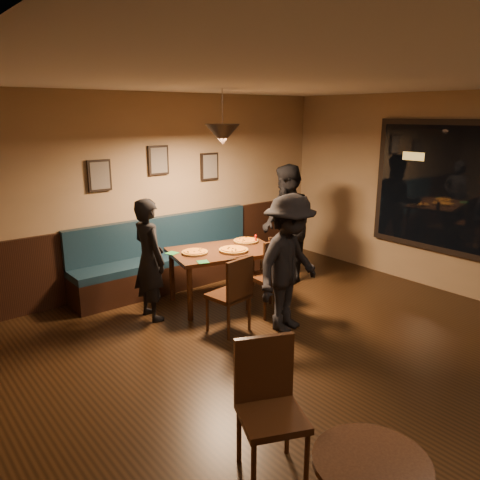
{
  "coord_description": "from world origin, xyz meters",
  "views": [
    {
      "loc": [
        -3.44,
        -2.68,
        2.5
      ],
      "look_at": [
        0.23,
        1.87,
        0.95
      ],
      "focal_mm": 35.71,
      "sensor_mm": 36.0,
      "label": 1
    }
  ],
  "objects_px": {
    "tabasco_bottle": "(256,238)",
    "cafe_chair_far": "(272,414)",
    "dining_table": "(224,276)",
    "chair_near_right": "(268,275)",
    "diner_right": "(287,224)",
    "booth_bench": "(171,254)",
    "diner_front": "(289,264)",
    "chair_near_left": "(228,294)",
    "soda_glass": "(271,243)",
    "diner_left": "(149,260)"
  },
  "relations": [
    {
      "from": "diner_left",
      "to": "cafe_chair_far",
      "type": "bearing_deg",
      "value": 167.97
    },
    {
      "from": "diner_front",
      "to": "cafe_chair_far",
      "type": "xyz_separation_m",
      "value": [
        -1.77,
        -1.65,
        -0.32
      ]
    },
    {
      "from": "chair_near_left",
      "to": "cafe_chair_far",
      "type": "xyz_separation_m",
      "value": [
        -1.2,
        -2.06,
        0.03
      ]
    },
    {
      "from": "diner_front",
      "to": "tabasco_bottle",
      "type": "bearing_deg",
      "value": 54.67
    },
    {
      "from": "tabasco_bottle",
      "to": "cafe_chair_far",
      "type": "xyz_separation_m",
      "value": [
        -2.25,
        -2.79,
        -0.32
      ]
    },
    {
      "from": "diner_left",
      "to": "diner_right",
      "type": "height_order",
      "value": "diner_right"
    },
    {
      "from": "booth_bench",
      "to": "tabasco_bottle",
      "type": "distance_m",
      "value": 1.3
    },
    {
      "from": "chair_near_right",
      "to": "cafe_chair_far",
      "type": "xyz_separation_m",
      "value": [
        -1.94,
        -2.18,
        -0.01
      ]
    },
    {
      "from": "booth_bench",
      "to": "chair_near_right",
      "type": "bearing_deg",
      "value": -73.64
    },
    {
      "from": "booth_bench",
      "to": "chair_near_right",
      "type": "height_order",
      "value": "chair_near_right"
    },
    {
      "from": "cafe_chair_far",
      "to": "tabasco_bottle",
      "type": "bearing_deg",
      "value": -104.97
    },
    {
      "from": "chair_near_left",
      "to": "dining_table",
      "type": "bearing_deg",
      "value": 48.11
    },
    {
      "from": "diner_front",
      "to": "cafe_chair_far",
      "type": "bearing_deg",
      "value": -149.85
    },
    {
      "from": "tabasco_bottle",
      "to": "diner_right",
      "type": "bearing_deg",
      "value": 8.96
    },
    {
      "from": "chair_near_right",
      "to": "dining_table",
      "type": "bearing_deg",
      "value": 116.3
    },
    {
      "from": "chair_near_right",
      "to": "booth_bench",
      "type": "bearing_deg",
      "value": 111.32
    },
    {
      "from": "dining_table",
      "to": "chair_near_right",
      "type": "xyz_separation_m",
      "value": [
        0.24,
        -0.63,
        0.13
      ]
    },
    {
      "from": "dining_table",
      "to": "soda_glass",
      "type": "xyz_separation_m",
      "value": [
        0.55,
        -0.32,
        0.44
      ]
    },
    {
      "from": "diner_front",
      "to": "cafe_chair_far",
      "type": "relative_size",
      "value": 1.65
    },
    {
      "from": "diner_right",
      "to": "soda_glass",
      "type": "relative_size",
      "value": 12.47
    },
    {
      "from": "chair_near_left",
      "to": "diner_left",
      "type": "relative_size",
      "value": 0.61
    },
    {
      "from": "chair_near_right",
      "to": "soda_glass",
      "type": "relative_size",
      "value": 7.02
    },
    {
      "from": "booth_bench",
      "to": "diner_left",
      "type": "height_order",
      "value": "diner_left"
    },
    {
      "from": "dining_table",
      "to": "cafe_chair_far",
      "type": "height_order",
      "value": "cafe_chair_far"
    },
    {
      "from": "soda_glass",
      "to": "diner_left",
      "type": "bearing_deg",
      "value": 162.81
    },
    {
      "from": "diner_left",
      "to": "diner_front",
      "type": "height_order",
      "value": "diner_front"
    },
    {
      "from": "chair_near_right",
      "to": "soda_glass",
      "type": "distance_m",
      "value": 0.53
    },
    {
      "from": "booth_bench",
      "to": "diner_left",
      "type": "xyz_separation_m",
      "value": [
        -0.79,
        -0.82,
        0.26
      ]
    },
    {
      "from": "chair_near_right",
      "to": "cafe_chair_far",
      "type": "distance_m",
      "value": 2.91
    },
    {
      "from": "diner_front",
      "to": "cafe_chair_far",
      "type": "height_order",
      "value": "diner_front"
    },
    {
      "from": "booth_bench",
      "to": "soda_glass",
      "type": "bearing_deg",
      "value": -59.04
    },
    {
      "from": "diner_right",
      "to": "tabasco_bottle",
      "type": "xyz_separation_m",
      "value": [
        -0.71,
        -0.11,
        -0.08
      ]
    },
    {
      "from": "dining_table",
      "to": "chair_near_left",
      "type": "xyz_separation_m",
      "value": [
        -0.5,
        -0.75,
        0.09
      ]
    },
    {
      "from": "dining_table",
      "to": "diner_front",
      "type": "height_order",
      "value": "diner_front"
    },
    {
      "from": "booth_bench",
      "to": "chair_near_left",
      "type": "xyz_separation_m",
      "value": [
        -0.27,
        -1.73,
        -0.04
      ]
    },
    {
      "from": "booth_bench",
      "to": "diner_front",
      "type": "xyz_separation_m",
      "value": [
        0.31,
        -2.13,
        0.32
      ]
    },
    {
      "from": "chair_near_left",
      "to": "diner_front",
      "type": "height_order",
      "value": "diner_front"
    },
    {
      "from": "dining_table",
      "to": "soda_glass",
      "type": "height_order",
      "value": "soda_glass"
    },
    {
      "from": "tabasco_bottle",
      "to": "diner_front",
      "type": "bearing_deg",
      "value": -112.51
    },
    {
      "from": "chair_near_left",
      "to": "tabasco_bottle",
      "type": "distance_m",
      "value": 1.33
    },
    {
      "from": "dining_table",
      "to": "diner_right",
      "type": "distance_m",
      "value": 1.37
    },
    {
      "from": "dining_table",
      "to": "diner_right",
      "type": "bearing_deg",
      "value": 18.15
    },
    {
      "from": "cafe_chair_far",
      "to": "diner_front",
      "type": "bearing_deg",
      "value": -113.19
    },
    {
      "from": "cafe_chair_far",
      "to": "diner_left",
      "type": "bearing_deg",
      "value": -78.95
    },
    {
      "from": "chair_near_right",
      "to": "diner_front",
      "type": "distance_m",
      "value": 0.63
    },
    {
      "from": "diner_right",
      "to": "soda_glass",
      "type": "height_order",
      "value": "diner_right"
    },
    {
      "from": "booth_bench",
      "to": "cafe_chair_far",
      "type": "relative_size",
      "value": 3.03
    },
    {
      "from": "dining_table",
      "to": "diner_left",
      "type": "xyz_separation_m",
      "value": [
        -1.02,
        0.16,
        0.39
      ]
    },
    {
      "from": "booth_bench",
      "to": "tabasco_bottle",
      "type": "height_order",
      "value": "booth_bench"
    },
    {
      "from": "diner_right",
      "to": "tabasco_bottle",
      "type": "relative_size",
      "value": 13.47
    }
  ]
}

